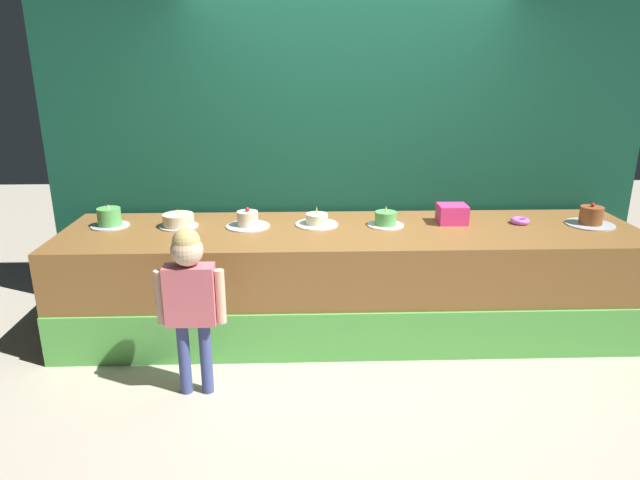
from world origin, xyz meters
name	(u,v)px	position (x,y,z in m)	size (l,w,h in m)	color
ground_plane	(357,360)	(0.00, 0.00, 0.00)	(12.00, 12.00, 0.00)	#BCB29E
stage_platform	(351,280)	(0.00, 0.51, 0.40)	(4.30, 1.04, 0.81)	brown
curtain_backdrop	(347,122)	(0.00, 1.12, 1.53)	(4.87, 0.08, 3.06)	#144C38
child_figure	(190,290)	(-1.05, -0.35, 0.70)	(0.42, 0.19, 1.08)	#3F4C8C
pink_box	(452,214)	(0.78, 0.65, 0.88)	(0.22, 0.19, 0.14)	#F9388A
donut	(520,221)	(1.30, 0.61, 0.83)	(0.14, 0.14, 0.04)	#CC66D8
cake_far_left	(109,218)	(-1.83, 0.65, 0.87)	(0.28, 0.28, 0.17)	silver
cake_left	(178,221)	(-1.30, 0.62, 0.86)	(0.29, 0.29, 0.14)	silver
cake_center_left	(248,220)	(-0.78, 0.60, 0.86)	(0.33, 0.33, 0.15)	silver
cake_center_right	(317,220)	(-0.26, 0.63, 0.84)	(0.33, 0.33, 0.15)	white
cake_right	(386,220)	(0.26, 0.59, 0.86)	(0.28, 0.28, 0.16)	white
cake_far_right	(591,217)	(1.83, 0.56, 0.87)	(0.36, 0.36, 0.17)	silver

